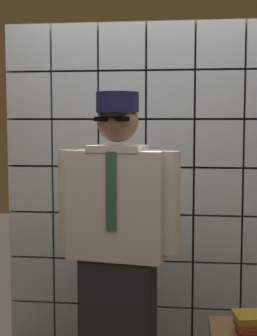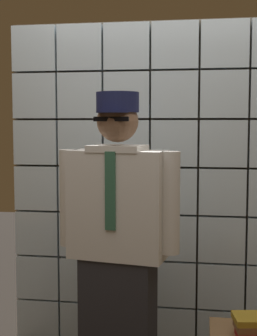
% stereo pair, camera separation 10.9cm
% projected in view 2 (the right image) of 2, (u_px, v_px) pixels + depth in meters
% --- Properties ---
extents(glass_block_wall, '(1.93, 0.10, 2.25)m').
position_uv_depth(glass_block_wall, '(151.00, 190.00, 3.31)').
color(glass_block_wall, silver).
rests_on(glass_block_wall, ground).
extents(standing_person, '(0.69, 0.33, 1.72)m').
position_uv_depth(standing_person, '(118.00, 245.00, 2.66)').
color(standing_person, '#28282D').
rests_on(standing_person, ground).
extents(book_stack, '(0.26, 0.20, 0.11)m').
position_uv_depth(book_stack, '(257.00, 327.00, 2.44)').
color(book_stack, maroon).
rests_on(book_stack, side_table).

